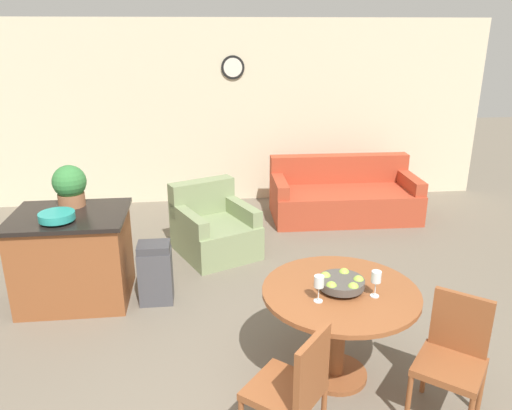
{
  "coord_description": "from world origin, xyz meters",
  "views": [
    {
      "loc": [
        -0.35,
        -2.25,
        2.55
      ],
      "look_at": [
        0.14,
        2.22,
        0.95
      ],
      "focal_mm": 35.0,
      "sensor_mm": 36.0,
      "label": 1
    }
  ],
  "objects": [
    {
      "name": "wall_back",
      "position": [
        0.0,
        5.25,
        1.35
      ],
      "size": [
        8.0,
        0.09,
        2.7
      ],
      "color": "beige",
      "rests_on": "ground_plane"
    },
    {
      "name": "dining_table",
      "position": [
        0.62,
        0.88,
        0.58
      ],
      "size": [
        1.15,
        1.15,
        0.75
      ],
      "color": "brown",
      "rests_on": "ground_plane"
    },
    {
      "name": "dining_chair_near_left",
      "position": [
        0.15,
        0.21,
        0.49
      ],
      "size": [
        0.59,
        0.59,
        0.88
      ],
      "rotation": [
        0.0,
        0.0,
        7.16
      ],
      "color": "brown",
      "rests_on": "ground_plane"
    },
    {
      "name": "dining_chair_near_right",
      "position": [
        1.28,
        0.42,
        0.49
      ],
      "size": [
        0.59,
        0.59,
        0.88
      ],
      "rotation": [
        0.0,
        0.0,
        8.73
      ],
      "color": "brown",
      "rests_on": "ground_plane"
    },
    {
      "name": "fruit_bowl",
      "position": [
        0.62,
        0.88,
        0.81
      ],
      "size": [
        0.34,
        0.34,
        0.11
      ],
      "color": "#4C4742",
      "rests_on": "dining_table"
    },
    {
      "name": "wine_glass_left",
      "position": [
        0.42,
        0.74,
        0.9
      ],
      "size": [
        0.07,
        0.07,
        0.2
      ],
      "color": "silver",
      "rests_on": "dining_table"
    },
    {
      "name": "wine_glass_right",
      "position": [
        0.83,
        0.76,
        0.9
      ],
      "size": [
        0.07,
        0.07,
        0.2
      ],
      "color": "silver",
      "rests_on": "dining_table"
    },
    {
      "name": "kitchen_island",
      "position": [
        -1.63,
        2.32,
        0.45
      ],
      "size": [
        1.07,
        0.86,
        0.9
      ],
      "color": "brown",
      "rests_on": "ground_plane"
    },
    {
      "name": "teal_bowl",
      "position": [
        -1.67,
        2.12,
        0.96
      ],
      "size": [
        0.32,
        0.32,
        0.09
      ],
      "color": "teal",
      "rests_on": "kitchen_island"
    },
    {
      "name": "potted_plant",
      "position": [
        -1.64,
        2.56,
        1.11
      ],
      "size": [
        0.32,
        0.32,
        0.41
      ],
      "color": "#A36642",
      "rests_on": "kitchen_island"
    },
    {
      "name": "trash_bin",
      "position": [
        -0.85,
        2.18,
        0.31
      ],
      "size": [
        0.32,
        0.26,
        0.62
      ],
      "color": "#47474C",
      "rests_on": "ground_plane"
    },
    {
      "name": "couch",
      "position": [
        1.62,
        4.3,
        0.28
      ],
      "size": [
        2.04,
        1.01,
        0.82
      ],
      "rotation": [
        0.0,
        0.0,
        -0.02
      ],
      "color": "#B24228",
      "rests_on": "ground_plane"
    },
    {
      "name": "armchair",
      "position": [
        -0.25,
        3.28,
        0.28
      ],
      "size": [
        1.11,
        1.16,
        0.82
      ],
      "rotation": [
        0.0,
        0.0,
        0.42
      ],
      "color": "gray",
      "rests_on": "ground_plane"
    }
  ]
}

